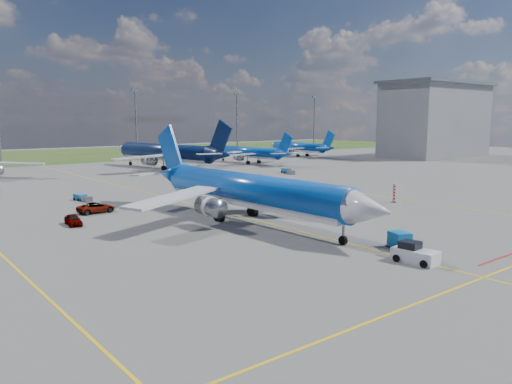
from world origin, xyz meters
TOP-DOWN VIEW (x-y plane):
  - ground at (0.00, 0.00)m, footprint 400.00×400.00m
  - grass_strip at (0.00, 150.00)m, footprint 400.00×80.00m
  - taxiway_lines at (0.17, 27.70)m, footprint 60.25×160.00m
  - floodlight_masts at (10.00, 110.00)m, footprint 202.20×0.50m
  - terminal_building at (120.00, 60.00)m, footprint 42.00×22.00m
  - warning_post at (26.00, 8.00)m, footprint 0.50×0.50m
  - bg_jet_n at (23.72, 79.26)m, footprint 44.91×54.26m
  - bg_jet_ne at (51.77, 79.60)m, footprint 30.07×37.91m
  - bg_jet_ene at (84.06, 91.92)m, footprint 28.54×36.73m
  - main_airliner at (-1.36, 9.95)m, footprint 36.20×46.70m
  - pushback_tug at (-0.61, -13.70)m, footprint 2.57×5.75m
  - uld_container at (2.68, -9.73)m, footprint 2.33×2.56m
  - service_car_a at (-19.80, 22.46)m, footprint 2.01×4.13m
  - service_car_b at (-14.41, 28.88)m, footprint 5.48×2.88m
  - service_car_c at (24.89, 40.19)m, footprint 4.10×3.58m
  - baggage_tug_w at (13.46, 19.22)m, footprint 1.81×4.35m
  - baggage_tug_c at (-12.26, 40.58)m, footprint 1.76×4.51m
  - baggage_tug_e at (41.70, 50.58)m, footprint 2.90×5.43m

SIDE VIEW (x-z plane):
  - ground at x=0.00m, z-range 0.00..0.00m
  - bg_jet_n at x=23.72m, z-range -6.36..6.36m
  - bg_jet_ne at x=51.77m, z-range -4.70..4.70m
  - bg_jet_ene at x=84.06m, z-range -4.68..4.68m
  - main_airliner at x=-1.36m, z-range -5.97..5.97m
  - grass_strip at x=0.00m, z-range 0.00..0.01m
  - taxiway_lines at x=0.17m, z-range 0.00..0.02m
  - baggage_tug_w at x=13.46m, z-range -0.03..0.92m
  - baggage_tug_c at x=-12.26m, z-range -0.03..0.95m
  - baggage_tug_e at x=41.70m, z-range -0.04..1.14m
  - service_car_c at x=24.89m, z-range 0.00..1.13m
  - service_car_a at x=-19.80m, z-range 0.00..1.36m
  - service_car_b at x=-14.41m, z-range 0.00..1.47m
  - pushback_tug at x=-0.61m, z-range -0.18..1.73m
  - uld_container at x=2.68m, z-range 0.00..1.67m
  - warning_post at x=26.00m, z-range 0.00..3.00m
  - floodlight_masts at x=10.00m, z-range 1.21..23.91m
  - terminal_building at x=120.00m, z-range 0.07..26.07m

